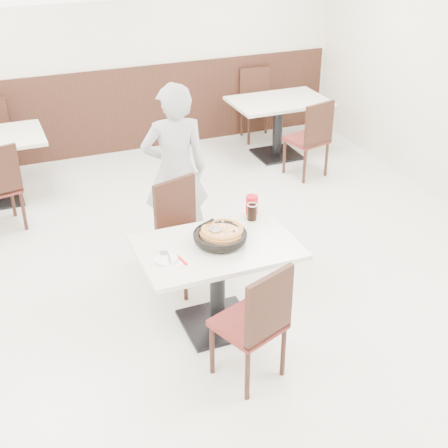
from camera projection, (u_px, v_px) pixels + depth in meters
name	position (u px, v px, depth m)	size (l,w,h in m)	color
floor	(219.00, 289.00, 5.51)	(7.00, 7.00, 0.00)	#BBBBB6
wall_back	(114.00, 44.00, 7.67)	(6.00, 0.04, 2.80)	silver
wainscot_back	(120.00, 111.00, 8.07)	(5.90, 0.03, 1.10)	black
main_table	(217.00, 286.00, 4.89)	(1.20, 0.80, 0.75)	silver
chair_near	(248.00, 321.00, 4.33)	(0.42, 0.42, 0.95)	black
chair_far	(189.00, 237.00, 5.36)	(0.42, 0.42, 0.95)	black
trivet	(226.00, 239.00, 4.75)	(0.13, 0.13, 0.04)	black
pizza_pan	(220.00, 238.00, 4.71)	(0.40, 0.40, 0.01)	black
pizza	(222.00, 232.00, 4.76)	(0.36, 0.36, 0.02)	tan
pizza_server	(215.00, 229.00, 4.73)	(0.07, 0.09, 0.00)	white
napkin	(171.00, 262.00, 4.49)	(0.17, 0.17, 0.00)	white
side_plate	(166.00, 259.00, 4.51)	(0.17, 0.17, 0.01)	silver
fork	(169.00, 258.00, 4.51)	(0.02, 0.16, 0.00)	white
cola_glass	(252.00, 212.00, 5.03)	(0.08, 0.08, 0.13)	black
red_cup	(252.00, 205.00, 5.11)	(0.10, 0.10, 0.16)	#B80C16
diner_person	(175.00, 171.00, 5.70)	(0.61, 0.40, 1.66)	#9F9EA3
bg_table_right	(278.00, 128.00, 8.01)	(1.20, 0.80, 0.75)	silver
bg_chair_right_near	(307.00, 138.00, 7.43)	(0.42, 0.42, 0.95)	black
bg_chair_right_far	(258.00, 106.00, 8.49)	(0.42, 0.42, 0.95)	black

